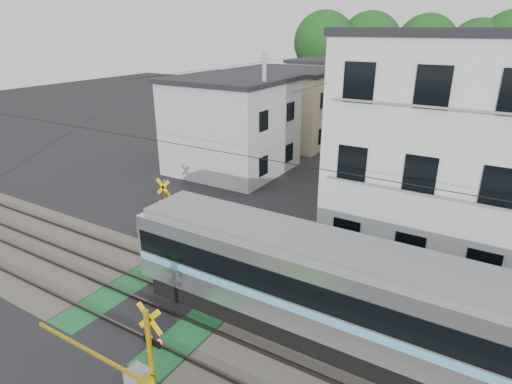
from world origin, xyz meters
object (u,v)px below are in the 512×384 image
Objects in this scene: crossing_signal_far at (176,229)px; pedestrian at (384,126)px; apartment_block at (473,149)px; crossing_signal_near at (141,379)px; commuter_train at (376,304)px.

crossing_signal_far reaches higher than pedestrian.
pedestrian is at bearing 113.81° from apartment_block.
pedestrian is (-2.93, 33.20, 0.17)m from crossing_signal_near.
crossing_signal_near is at bearing -54.71° from crossing_signal_far.
commuter_train reaches higher than crossing_signal_far.
crossing_signal_near is 8.95m from crossing_signal_far.
apartment_block is at bearing 27.78° from crossing_signal_far.
crossing_signal_near is 1.00× the size of crossing_signal_far.
pedestrian is at bearing 85.06° from crossing_signal_far.
commuter_train is 10.20m from crossing_signal_far.
commuter_train is at bearing -98.57° from apartment_block.
crossing_signal_far is 0.46× the size of apartment_block.
crossing_signal_far is at bearing 103.80° from pedestrian.
commuter_train is at bearing 46.14° from crossing_signal_near.
commuter_train reaches higher than pedestrian.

